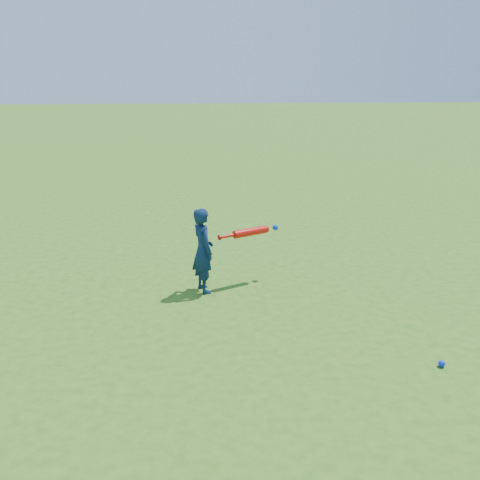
{
  "coord_description": "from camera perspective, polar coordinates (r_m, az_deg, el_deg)",
  "views": [
    {
      "loc": [
        0.11,
        -5.3,
        2.45
      ],
      "look_at": [
        0.57,
        0.75,
        0.54
      ],
      "focal_mm": 40.0,
      "sensor_mm": 36.0,
      "label": 1
    }
  ],
  "objects": [
    {
      "name": "bat_swing",
      "position": [
        6.37,
        1.37,
        0.91
      ],
      "size": [
        0.76,
        0.43,
        0.09
      ],
      "rotation": [
        0.0,
        0.0,
        0.48
      ],
      "color": "red",
      "rests_on": "ground"
    },
    {
      "name": "ground",
      "position": [
        5.84,
        -5.09,
        -7.43
      ],
      "size": [
        80.0,
        80.0,
        0.0
      ],
      "primitive_type": "plane",
      "color": "#366C19",
      "rests_on": "ground"
    },
    {
      "name": "ground_ball_blue",
      "position": [
        5.08,
        20.71,
        -12.24
      ],
      "size": [
        0.06,
        0.06,
        0.06
      ],
      "primitive_type": "sphere",
      "color": "#0D28E3",
      "rests_on": "ground"
    },
    {
      "name": "child",
      "position": [
        6.14,
        -3.97,
        -1.12
      ],
      "size": [
        0.35,
        0.42,
        1.0
      ],
      "primitive_type": "imported",
      "rotation": [
        0.0,
        0.0,
        1.92
      ],
      "color": "#0E2243",
      "rests_on": "ground"
    }
  ]
}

